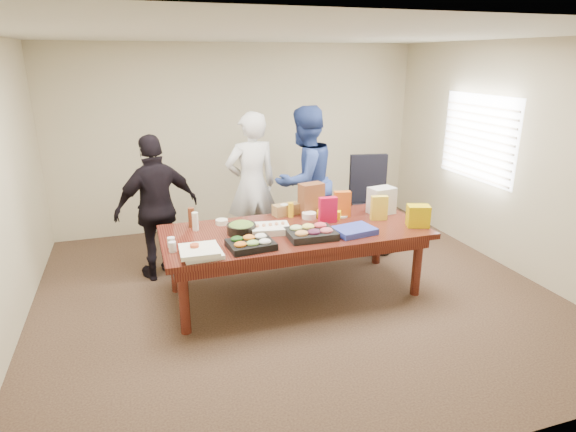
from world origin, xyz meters
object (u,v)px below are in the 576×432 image
object	(u,v)px
office_chair	(375,206)
conference_table	(295,262)
person_right	(304,181)
person_center	(252,185)
salad_bowl	(241,229)
sheet_cake	(270,229)

from	to	relation	value
office_chair	conference_table	bearing A→B (deg)	-137.27
office_chair	person_right	world-z (taller)	person_right
person_center	salad_bowl	bearing A→B (deg)	63.55
office_chair	salad_bowl	distance (m)	2.19
conference_table	salad_bowl	size ratio (longest dim) A/B	9.22
office_chair	person_right	xyz separation A→B (m)	(-0.92, 0.26, 0.36)
conference_table	office_chair	world-z (taller)	office_chair
office_chair	salad_bowl	size ratio (longest dim) A/B	3.96
conference_table	salad_bowl	world-z (taller)	salad_bowl
conference_table	person_center	bearing A→B (deg)	97.23
conference_table	person_right	world-z (taller)	person_right
sheet_cake	salad_bowl	distance (m)	0.30
conference_table	person_center	world-z (taller)	person_center
sheet_cake	office_chair	bearing A→B (deg)	36.19
person_center	sheet_cake	xyz separation A→B (m)	(-0.11, -1.24, -0.15)
person_center	sheet_cake	world-z (taller)	person_center
person_center	person_right	distance (m)	0.69
person_right	sheet_cake	xyz separation A→B (m)	(-0.80, -1.15, -0.18)
office_chair	sheet_cake	distance (m)	1.94
person_right	person_center	bearing A→B (deg)	-33.66
salad_bowl	sheet_cake	bearing A→B (deg)	-9.44
person_right	sheet_cake	distance (m)	1.41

